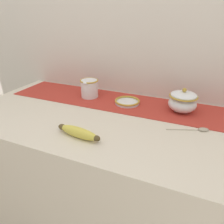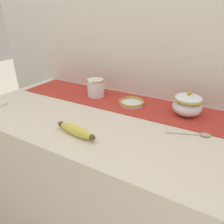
% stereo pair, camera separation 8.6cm
% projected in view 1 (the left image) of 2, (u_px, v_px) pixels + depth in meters
% --- Properties ---
extents(countertop, '(1.43, 0.66, 0.92)m').
position_uv_depth(countertop, '(112.00, 190.00, 1.12)').
color(countertop, beige).
rests_on(countertop, ground_plane).
extents(back_wall, '(2.23, 0.04, 2.40)m').
position_uv_depth(back_wall, '(137.00, 45.00, 1.09)').
color(back_wall, silver).
rests_on(back_wall, ground_plane).
extents(table_runner, '(1.32, 0.27, 0.00)m').
position_uv_depth(table_runner, '(125.00, 103.00, 1.08)').
color(table_runner, '#B23328').
rests_on(table_runner, countertop).
extents(cream_pitcher, '(0.10, 0.12, 0.10)m').
position_uv_depth(cream_pitcher, '(90.00, 88.00, 1.13)').
color(cream_pitcher, white).
rests_on(cream_pitcher, countertop).
extents(sugar_bowl, '(0.13, 0.13, 0.12)m').
position_uv_depth(sugar_bowl, '(183.00, 101.00, 0.95)').
color(sugar_bowl, white).
rests_on(sugar_bowl, countertop).
extents(small_dish, '(0.13, 0.13, 0.02)m').
position_uv_depth(small_dish, '(127.00, 102.00, 1.06)').
color(small_dish, white).
rests_on(small_dish, countertop).
extents(banana, '(0.20, 0.06, 0.04)m').
position_uv_depth(banana, '(78.00, 132.00, 0.77)').
color(banana, '#DBCC4C').
rests_on(banana, countertop).
extents(spoon, '(0.17, 0.08, 0.01)m').
position_uv_depth(spoon, '(201.00, 129.00, 0.82)').
color(spoon, '#A89E89').
rests_on(spoon, countertop).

